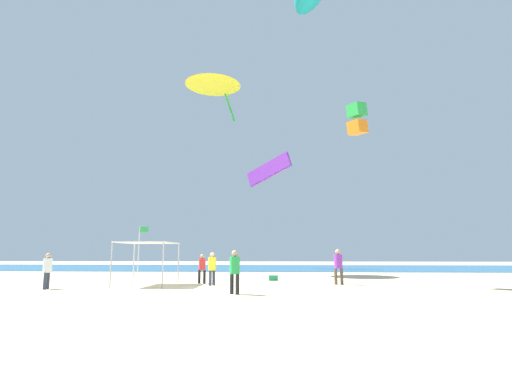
{
  "coord_description": "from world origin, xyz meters",
  "views": [
    {
      "loc": [
        3.37,
        -18.96,
        1.73
      ],
      "look_at": [
        1.43,
        14.46,
        6.96
      ],
      "focal_mm": 27.11,
      "sensor_mm": 36.0,
      "label": 1
    }
  ],
  "objects_px": {
    "person_near_tent": "(48,268)",
    "cooler_box": "(273,278)",
    "canopy_tent": "(148,244)",
    "kite_box_green": "(357,119)",
    "person_rightmost": "(235,268)",
    "person_central": "(212,266)",
    "person_far_shore": "(338,264)",
    "person_leftmost": "(202,266)",
    "kite_delta_yellow": "(213,81)",
    "kite_parafoil_purple": "(269,170)",
    "banner_flag": "(140,247)"
  },
  "relations": [
    {
      "from": "person_near_tent",
      "to": "cooler_box",
      "type": "relative_size",
      "value": 2.96
    },
    {
      "from": "canopy_tent",
      "to": "kite_box_green",
      "type": "height_order",
      "value": "kite_box_green"
    },
    {
      "from": "canopy_tent",
      "to": "cooler_box",
      "type": "relative_size",
      "value": 5.43
    },
    {
      "from": "person_near_tent",
      "to": "person_rightmost",
      "type": "xyz_separation_m",
      "value": [
        9.17,
        -1.69,
        0.07
      ]
    },
    {
      "from": "person_central",
      "to": "person_far_shore",
      "type": "bearing_deg",
      "value": 126.09
    },
    {
      "from": "person_leftmost",
      "to": "person_near_tent",
      "type": "bearing_deg",
      "value": -157.74
    },
    {
      "from": "canopy_tent",
      "to": "person_rightmost",
      "type": "bearing_deg",
      "value": -38.51
    },
    {
      "from": "person_rightmost",
      "to": "kite_box_green",
      "type": "height_order",
      "value": "kite_box_green"
    },
    {
      "from": "canopy_tent",
      "to": "person_far_shore",
      "type": "xyz_separation_m",
      "value": [
        10.26,
        1.07,
        -1.04
      ]
    },
    {
      "from": "person_leftmost",
      "to": "cooler_box",
      "type": "distance_m",
      "value": 4.77
    },
    {
      "from": "person_far_shore",
      "to": "kite_delta_yellow",
      "type": "height_order",
      "value": "kite_delta_yellow"
    },
    {
      "from": "kite_parafoil_purple",
      "to": "cooler_box",
      "type": "bearing_deg",
      "value": 121.61
    },
    {
      "from": "canopy_tent",
      "to": "person_central",
      "type": "distance_m",
      "value": 3.67
    },
    {
      "from": "banner_flag",
      "to": "kite_delta_yellow",
      "type": "bearing_deg",
      "value": 64.2
    },
    {
      "from": "cooler_box",
      "to": "kite_delta_yellow",
      "type": "bearing_deg",
      "value": 124.68
    },
    {
      "from": "person_central",
      "to": "kite_delta_yellow",
      "type": "relative_size",
      "value": 0.25
    },
    {
      "from": "person_central",
      "to": "kite_box_green",
      "type": "distance_m",
      "value": 11.43
    },
    {
      "from": "person_central",
      "to": "person_far_shore",
      "type": "distance_m",
      "value": 6.84
    },
    {
      "from": "person_central",
      "to": "kite_delta_yellow",
      "type": "distance_m",
      "value": 19.68
    },
    {
      "from": "person_near_tent",
      "to": "person_central",
      "type": "distance_m",
      "value": 7.9
    },
    {
      "from": "cooler_box",
      "to": "kite_parafoil_purple",
      "type": "xyz_separation_m",
      "value": [
        -0.69,
        18.22,
        10.72
      ]
    },
    {
      "from": "person_rightmost",
      "to": "cooler_box",
      "type": "height_order",
      "value": "person_rightmost"
    },
    {
      "from": "person_rightmost",
      "to": "cooler_box",
      "type": "bearing_deg",
      "value": -63.94
    },
    {
      "from": "canopy_tent",
      "to": "person_leftmost",
      "type": "relative_size",
      "value": 1.91
    },
    {
      "from": "banner_flag",
      "to": "person_near_tent",
      "type": "bearing_deg",
      "value": -105.47
    },
    {
      "from": "person_leftmost",
      "to": "canopy_tent",
      "type": "bearing_deg",
      "value": -160.78
    },
    {
      "from": "canopy_tent",
      "to": "kite_parafoil_purple",
      "type": "xyz_separation_m",
      "value": [
        5.98,
        22.08,
        8.74
      ]
    },
    {
      "from": "person_central",
      "to": "kite_box_green",
      "type": "bearing_deg",
      "value": 121.41
    },
    {
      "from": "person_leftmost",
      "to": "cooler_box",
      "type": "height_order",
      "value": "person_leftmost"
    },
    {
      "from": "person_central",
      "to": "cooler_box",
      "type": "relative_size",
      "value": 3.02
    },
    {
      "from": "kite_parafoil_purple",
      "to": "person_near_tent",
      "type": "bearing_deg",
      "value": 97.25
    },
    {
      "from": "kite_box_green",
      "to": "kite_parafoil_purple",
      "type": "relative_size",
      "value": 0.36
    },
    {
      "from": "person_far_shore",
      "to": "person_central",
      "type": "bearing_deg",
      "value": -2.96
    },
    {
      "from": "person_far_shore",
      "to": "cooler_box",
      "type": "relative_size",
      "value": 3.32
    },
    {
      "from": "canopy_tent",
      "to": "person_central",
      "type": "xyz_separation_m",
      "value": [
        3.49,
        0.06,
        -1.14
      ]
    },
    {
      "from": "person_leftmost",
      "to": "person_central",
      "type": "height_order",
      "value": "person_central"
    },
    {
      "from": "person_near_tent",
      "to": "person_far_shore",
      "type": "height_order",
      "value": "person_far_shore"
    },
    {
      "from": "person_near_tent",
      "to": "banner_flag",
      "type": "distance_m",
      "value": 7.3
    },
    {
      "from": "person_near_tent",
      "to": "person_rightmost",
      "type": "distance_m",
      "value": 9.32
    },
    {
      "from": "person_near_tent",
      "to": "canopy_tent",
      "type": "bearing_deg",
      "value": 113.89
    },
    {
      "from": "person_central",
      "to": "kite_parafoil_purple",
      "type": "distance_m",
      "value": 24.26
    },
    {
      "from": "canopy_tent",
      "to": "cooler_box",
      "type": "height_order",
      "value": "canopy_tent"
    },
    {
      "from": "person_far_shore",
      "to": "person_leftmost",
      "type": "bearing_deg",
      "value": -13.36
    },
    {
      "from": "person_leftmost",
      "to": "person_central",
      "type": "xyz_separation_m",
      "value": [
        0.79,
        -1.26,
        0.06
      ]
    },
    {
      "from": "kite_parafoil_purple",
      "to": "canopy_tent",
      "type": "bearing_deg",
      "value": 104.27
    },
    {
      "from": "person_far_shore",
      "to": "kite_delta_yellow",
      "type": "xyz_separation_m",
      "value": [
        -8.93,
        10.52,
        15.71
      ]
    },
    {
      "from": "person_near_tent",
      "to": "person_rightmost",
      "type": "bearing_deg",
      "value": 72.34
    },
    {
      "from": "kite_delta_yellow",
      "to": "person_central",
      "type": "bearing_deg",
      "value": 45.59
    },
    {
      "from": "canopy_tent",
      "to": "person_central",
      "type": "relative_size",
      "value": 1.8
    },
    {
      "from": "cooler_box",
      "to": "kite_delta_yellow",
      "type": "xyz_separation_m",
      "value": [
        -5.35,
        7.73,
        16.65
      ]
    }
  ]
}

